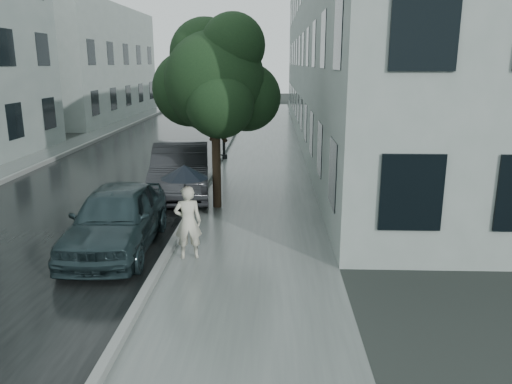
{
  "coord_description": "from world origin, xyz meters",
  "views": [
    {
      "loc": [
        0.66,
        -7.8,
        4.0
      ],
      "look_at": [
        0.3,
        2.57,
        1.3
      ],
      "focal_mm": 35.0,
      "sensor_mm": 36.0,
      "label": 1
    }
  ],
  "objects_px": {
    "lamp_post": "(219,86)",
    "car_far": "(181,169)",
    "car_near": "(117,218)",
    "pedestrian": "(188,222)",
    "street_tree": "(215,80)"
  },
  "relations": [
    {
      "from": "car_near",
      "to": "car_far",
      "type": "height_order",
      "value": "car_far"
    },
    {
      "from": "street_tree",
      "to": "lamp_post",
      "type": "bearing_deg",
      "value": 95.26
    },
    {
      "from": "pedestrian",
      "to": "car_far",
      "type": "distance_m",
      "value": 5.36
    },
    {
      "from": "street_tree",
      "to": "lamp_post",
      "type": "distance_m",
      "value": 7.3
    },
    {
      "from": "street_tree",
      "to": "car_near",
      "type": "bearing_deg",
      "value": -117.44
    },
    {
      "from": "car_far",
      "to": "pedestrian",
      "type": "bearing_deg",
      "value": -85.8
    },
    {
      "from": "lamp_post",
      "to": "car_near",
      "type": "height_order",
      "value": "lamp_post"
    },
    {
      "from": "car_near",
      "to": "car_far",
      "type": "bearing_deg",
      "value": 81.71
    },
    {
      "from": "car_near",
      "to": "lamp_post",
      "type": "bearing_deg",
      "value": 82.12
    },
    {
      "from": "lamp_post",
      "to": "car_far",
      "type": "height_order",
      "value": "lamp_post"
    },
    {
      "from": "pedestrian",
      "to": "street_tree",
      "type": "relative_size",
      "value": 0.3
    },
    {
      "from": "pedestrian",
      "to": "car_near",
      "type": "height_order",
      "value": "pedestrian"
    },
    {
      "from": "pedestrian",
      "to": "car_near",
      "type": "distance_m",
      "value": 1.71
    },
    {
      "from": "pedestrian",
      "to": "lamp_post",
      "type": "xyz_separation_m",
      "value": [
        -0.5,
        11.21,
        2.29
      ]
    },
    {
      "from": "lamp_post",
      "to": "car_far",
      "type": "distance_m",
      "value": 6.41
    }
  ]
}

